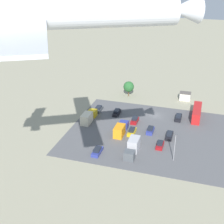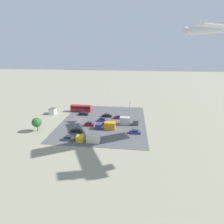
{
  "view_description": "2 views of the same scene",
  "coord_description": "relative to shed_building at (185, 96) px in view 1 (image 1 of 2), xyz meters",
  "views": [
    {
      "loc": [
        -12.94,
        88.35,
        43.49
      ],
      "look_at": [
        3.89,
        33.89,
        16.24
      ],
      "focal_mm": 50.0,
      "sensor_mm": 36.0,
      "label": 1
    },
    {
      "loc": [
        72.29,
        23.99,
        31.16
      ],
      "look_at": [
        0.4,
        15.69,
        4.99
      ],
      "focal_mm": 28.0,
      "sensor_mm": 36.0,
      "label": 2
    }
  ],
  "objects": [
    {
      "name": "parked_car_5",
      "position": [
        12.04,
        29.1,
        -0.64
      ],
      "size": [
        1.77,
        4.55,
        1.54
      ],
      "rotation": [
        0.0,
        0.0,
        3.14
      ],
      "color": "gold",
      "rests_on": "ground"
    },
    {
      "name": "parked_car_2",
      "position": [
        12.84,
        22.14,
        -0.59
      ],
      "size": [
        1.83,
        4.02,
        1.66
      ],
      "rotation": [
        0.0,
        0.0,
        3.14
      ],
      "color": "maroon",
      "rests_on": "ground"
    },
    {
      "name": "parked_truck_0",
      "position": [
        15.06,
        30.04,
        0.07
      ],
      "size": [
        2.46,
        8.05,
        2.96
      ],
      "rotation": [
        0.0,
        0.0,
        3.14
      ],
      "color": "navy",
      "rests_on": "ground"
    },
    {
      "name": "parked_car_6",
      "position": [
        25.97,
        17.72,
        -0.64
      ],
      "size": [
        1.81,
        4.46,
        1.55
      ],
      "rotation": [
        0.0,
        0.0,
        3.14
      ],
      "color": "#4C5156",
      "rests_on": "ground"
    },
    {
      "name": "shed_building",
      "position": [
        0.0,
        0.0,
        0.0
      ],
      "size": [
        3.87,
        2.99,
        2.71
      ],
      "color": "silver",
      "rests_on": "ground"
    },
    {
      "name": "parked_car_4",
      "position": [
        7.19,
        26.89,
        -0.61
      ],
      "size": [
        1.77,
        4.04,
        1.61
      ],
      "color": "navy",
      "rests_on": "ground"
    },
    {
      "name": "tree_near_shed",
      "position": [
        19.84,
        2.51,
        2.24
      ],
      "size": [
        3.78,
        3.78,
        5.51
      ],
      "color": "brown",
      "rests_on": "ground"
    },
    {
      "name": "parked_car_3",
      "position": [
        0.48,
        16.2,
        -0.65
      ],
      "size": [
        1.81,
        4.73,
        1.52
      ],
      "color": "black",
      "rests_on": "ground"
    },
    {
      "name": "ground_plane",
      "position": [
        7.66,
        15.73,
        -1.36
      ],
      "size": [
        400.0,
        400.0,
        0.0
      ],
      "primitive_type": "plane",
      "color": "gray"
    },
    {
      "name": "parking_lot_surface",
      "position": [
        7.66,
        27.52,
        -1.32
      ],
      "size": [
        44.47,
        37.42,
        0.08
      ],
      "color": "#565659",
      "rests_on": "ground"
    },
    {
      "name": "parked_truck_2",
      "position": [
        9.52,
        38.52,
        0.22
      ],
      "size": [
        2.52,
        7.94,
        3.29
      ],
      "color": "#4C5156",
      "rests_on": "ground"
    },
    {
      "name": "parked_car_0",
      "position": [
        1.63,
        28.18,
        -0.65
      ],
      "size": [
        1.7,
        4.71,
        1.51
      ],
      "rotation": [
        0.0,
        0.0,
        3.14
      ],
      "color": "black",
      "rests_on": "ground"
    },
    {
      "name": "light_pole_lot_centre",
      "position": [
        -0.84,
        39.04,
        2.79
      ],
      "size": [
        0.9,
        0.28,
        7.31
      ],
      "color": "gray",
      "rests_on": "ground"
    },
    {
      "name": "parked_car_8",
      "position": [
        17.95,
        41.53,
        -0.69
      ],
      "size": [
        1.84,
        4.51,
        1.44
      ],
      "rotation": [
        0.0,
        0.0,
        3.14
      ],
      "color": "navy",
      "rests_on": "ground"
    },
    {
      "name": "airplane",
      "position": [
        14.36,
        71.13,
        36.82
      ],
      "size": [
        37.53,
        31.8,
        9.25
      ],
      "rotation": [
        0.0,
        0.0,
        2.07
      ],
      "color": "silver"
    },
    {
      "name": "parked_truck_1",
      "position": [
        26.47,
        25.58,
        0.11
      ],
      "size": [
        2.49,
        8.42,
        3.05
      ],
      "rotation": [
        0.0,
        0.0,
        3.14
      ],
      "color": "gold",
      "rests_on": "ground"
    },
    {
      "name": "parked_car_7",
      "position": [
        3.3,
        33.75,
        -0.69
      ],
      "size": [
        1.71,
        4.08,
        1.42
      ],
      "color": "maroon",
      "rests_on": "ground"
    },
    {
      "name": "bus",
      "position": [
        -4.72,
        13.4,
        0.51
      ],
      "size": [
        2.44,
        10.65,
        3.34
      ],
      "color": "red",
      "rests_on": "ground"
    },
    {
      "name": "parked_car_1",
      "position": [
        19.58,
        18.51,
        -0.6
      ],
      "size": [
        1.72,
        4.47,
        1.63
      ],
      "color": "black",
      "rests_on": "ground"
    }
  ]
}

